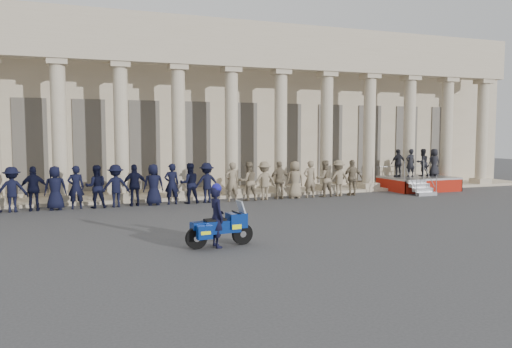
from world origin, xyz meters
name	(u,v)px	position (x,y,z in m)	size (l,w,h in m)	color
ground	(267,227)	(0.00, 0.00, 0.00)	(90.00, 90.00, 0.00)	#39393C
building	(177,110)	(0.00, 14.74, 4.52)	(40.00, 12.50, 9.00)	tan
officer_rank	(170,184)	(-1.98, 6.55, 0.90)	(19.73, 0.68, 1.80)	black
reviewing_stand	(419,170)	(11.86, 7.32, 1.13)	(3.71, 3.69, 2.27)	gray
motorcycle	(220,227)	(-2.23, -2.17, 0.54)	(1.95, 0.82, 1.25)	black
rider	(217,215)	(-2.34, -2.18, 0.88)	(0.45, 0.64, 1.76)	black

